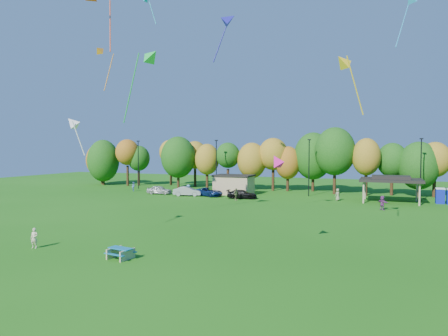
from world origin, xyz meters
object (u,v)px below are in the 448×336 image
at_px(picnic_table, 121,252).
at_px(car_a, 159,190).
at_px(car_d, 242,194).
at_px(car_b, 187,191).
at_px(car_c, 209,192).
at_px(kite_flyer, 34,238).

height_order(picnic_table, car_a, car_a).
bearing_deg(car_d, car_b, 82.28).
bearing_deg(car_b, car_c, -89.66).
relative_size(kite_flyer, car_b, 0.34).
height_order(kite_flyer, car_d, kite_flyer).
distance_m(picnic_table, car_a, 39.27).
height_order(kite_flyer, car_b, kite_flyer).
bearing_deg(car_c, picnic_table, -145.59).
height_order(picnic_table, car_b, car_b).
xyz_separation_m(kite_flyer, car_d, (4.64, 34.48, -0.12)).
distance_m(picnic_table, car_d, 34.59).
relative_size(picnic_table, car_c, 0.40).
xyz_separation_m(picnic_table, car_c, (-9.19, 35.40, 0.24)).
bearing_deg(car_a, car_d, -99.32).
xyz_separation_m(picnic_table, car_d, (-3.22, 34.44, 0.22)).
bearing_deg(picnic_table, car_a, 125.89).
bearing_deg(kite_flyer, car_b, 82.60).
bearing_deg(car_c, car_d, -79.34).
xyz_separation_m(car_c, car_d, (5.96, -0.97, -0.02)).
distance_m(car_a, car_b, 5.52).
relative_size(car_a, car_b, 0.91).
distance_m(picnic_table, car_c, 36.58).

